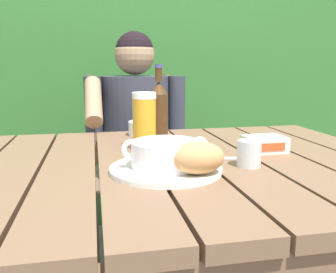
{
  "coord_description": "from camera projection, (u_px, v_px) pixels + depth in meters",
  "views": [
    {
      "loc": [
        -0.23,
        -0.97,
        1.04
      ],
      "look_at": [
        -0.03,
        -0.0,
        0.85
      ],
      "focal_mm": 38.45,
      "sensor_mm": 36.0,
      "label": 1
    }
  ],
  "objects": [
    {
      "name": "diner_bowl",
      "position": [
        147.0,
        128.0,
        1.39
      ],
      "size": [
        0.14,
        0.14,
        0.05
      ],
      "color": "white",
      "rests_on": "dining_table"
    },
    {
      "name": "butter_tub",
      "position": [
        265.0,
        144.0,
        1.12
      ],
      "size": [
        0.12,
        0.09,
        0.05
      ],
      "color": "white",
      "rests_on": "dining_table"
    },
    {
      "name": "beer_glass",
      "position": [
        144.0,
        121.0,
        1.15
      ],
      "size": [
        0.08,
        0.08,
        0.18
      ],
      "color": "gold",
      "rests_on": "dining_table"
    },
    {
      "name": "table_knife",
      "position": [
        213.0,
        158.0,
        1.03
      ],
      "size": [
        0.16,
        0.05,
        0.01
      ],
      "color": "silver",
      "rests_on": "dining_table"
    },
    {
      "name": "beer_bottle",
      "position": [
        159.0,
        113.0,
        1.18
      ],
      "size": [
        0.06,
        0.06,
        0.27
      ],
      "color": "#442A14",
      "rests_on": "dining_table"
    },
    {
      "name": "dining_table",
      "position": [
        177.0,
        190.0,
        1.04
      ],
      "size": [
        1.34,
        0.99,
        0.78
      ],
      "color": "brown",
      "rests_on": "ground_plane"
    },
    {
      "name": "person_eating",
      "position": [
        136.0,
        136.0,
        1.74
      ],
      "size": [
        0.48,
        0.47,
        1.2
      ],
      "color": "#333643",
      "rests_on": "ground_plane"
    },
    {
      "name": "soup_bowl",
      "position": [
        166.0,
        153.0,
        0.91
      ],
      "size": [
        0.23,
        0.18,
        0.07
      ],
      "color": "white",
      "rests_on": "serving_plate"
    },
    {
      "name": "bread_roll",
      "position": [
        198.0,
        158.0,
        0.85
      ],
      "size": [
        0.13,
        0.1,
        0.08
      ],
      "color": "tan",
      "rests_on": "serving_plate"
    },
    {
      "name": "hedge_backdrop",
      "position": [
        133.0,
        24.0,
        2.52
      ],
      "size": [
        3.69,
        0.86,
        2.91
      ],
      "color": "#326B2D",
      "rests_on": "ground_plane"
    },
    {
      "name": "chair_near_diner",
      "position": [
        133.0,
        169.0,
        1.97
      ],
      "size": [
        0.47,
        0.47,
        0.99
      ],
      "color": "brown",
      "rests_on": "ground_plane"
    },
    {
      "name": "serving_plate",
      "position": [
        166.0,
        169.0,
        0.92
      ],
      "size": [
        0.29,
        0.29,
        0.01
      ],
      "color": "white",
      "rests_on": "dining_table"
    },
    {
      "name": "water_glass_small",
      "position": [
        249.0,
        154.0,
        0.95
      ],
      "size": [
        0.06,
        0.06,
        0.07
      ],
      "color": "silver",
      "rests_on": "dining_table"
    }
  ]
}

